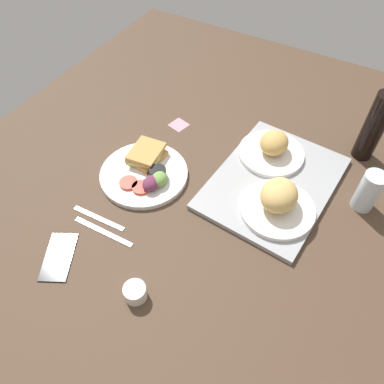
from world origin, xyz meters
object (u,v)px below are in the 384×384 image
(plate_with_salad, at_px, (146,171))
(cell_phone, at_px, (59,256))
(drinking_glass, at_px, (369,191))
(sticky_note, at_px, (179,125))
(serving_tray, at_px, (273,183))
(bread_plate_far, at_px, (278,201))
(knife, at_px, (103,232))
(bread_plate_near, at_px, (273,148))
(fork, at_px, (99,218))
(soda_bottle, at_px, (374,127))
(espresso_cup, at_px, (135,292))

(plate_with_salad, relative_size, cell_phone, 1.89)
(drinking_glass, bearing_deg, sticky_note, -93.82)
(serving_tray, xyz_separation_m, bread_plate_far, (0.09, 0.05, 0.04))
(knife, relative_size, sticky_note, 3.39)
(bread_plate_near, bearing_deg, serving_tray, 25.58)
(fork, bearing_deg, plate_with_salad, 81.07)
(knife, height_order, cell_phone, cell_phone)
(bread_plate_near, relative_size, bread_plate_far, 0.98)
(drinking_glass, bearing_deg, serving_tray, -78.58)
(soda_bottle, xyz_separation_m, cell_phone, (0.78, -0.60, -0.11))
(bread_plate_near, bearing_deg, drinking_glass, 80.37)
(bread_plate_far, height_order, sticky_note, bread_plate_far)
(bread_plate_near, distance_m, bread_plate_far, 0.22)
(bread_plate_far, xyz_separation_m, espresso_cup, (0.41, -0.20, -0.03))
(espresso_cup, bearing_deg, cell_phone, -87.19)
(knife, height_order, sticky_note, knife)
(drinking_glass, distance_m, sticky_note, 0.65)
(bread_plate_near, xyz_separation_m, plate_with_salad, (0.26, -0.31, -0.03))
(plate_with_salad, distance_m, espresso_cup, 0.40)
(espresso_cup, xyz_separation_m, cell_phone, (0.01, -0.24, -0.02))
(knife, bearing_deg, fork, 141.60)
(bread_plate_far, bearing_deg, knife, -52.19)
(plate_with_salad, distance_m, knife, 0.24)
(serving_tray, height_order, drinking_glass, drinking_glass)
(cell_phone, relative_size, sticky_note, 2.57)
(soda_bottle, xyz_separation_m, knife, (0.66, -0.55, -0.11))
(espresso_cup, bearing_deg, soda_bottle, 154.95)
(fork, xyz_separation_m, cell_phone, (0.15, -0.01, 0.00))
(bread_plate_far, distance_m, plate_with_salad, 0.41)
(knife, xyz_separation_m, sticky_note, (-0.49, -0.05, -0.00))
(knife, bearing_deg, bread_plate_near, 58.05)
(serving_tray, bearing_deg, plate_with_salad, -66.05)
(serving_tray, distance_m, bread_plate_far, 0.11)
(fork, xyz_separation_m, knife, (0.03, 0.04, 0.00))
(plate_with_salad, xyz_separation_m, fork, (0.21, -0.02, -0.02))
(serving_tray, bearing_deg, soda_bottle, 142.37)
(bread_plate_near, xyz_separation_m, fork, (0.47, -0.33, -0.04))
(plate_with_salad, height_order, espresso_cup, plate_with_salad)
(bread_plate_near, distance_m, plate_with_salad, 0.41)
(plate_with_salad, distance_m, cell_phone, 0.36)
(bread_plate_far, height_order, soda_bottle, soda_bottle)
(drinking_glass, relative_size, fork, 0.76)
(sticky_note, bearing_deg, fork, 1.24)
(soda_bottle, bearing_deg, fork, -42.93)
(espresso_cup, height_order, sticky_note, espresso_cup)
(espresso_cup, height_order, cell_phone, espresso_cup)
(serving_tray, relative_size, knife, 2.37)
(serving_tray, height_order, soda_bottle, soda_bottle)
(soda_bottle, distance_m, cell_phone, 0.99)
(soda_bottle, bearing_deg, sticky_note, -74.19)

